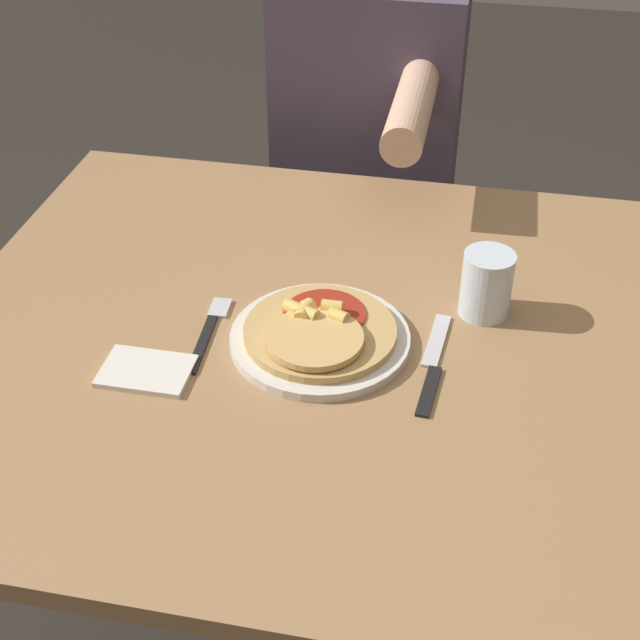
% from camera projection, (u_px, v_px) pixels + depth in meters
% --- Properties ---
extents(ground_plane, '(8.00, 8.00, 0.00)m').
position_uv_depth(ground_plane, '(309.00, 637.00, 1.73)').
color(ground_plane, '#2D2823').
extents(dining_table, '(1.06, 0.97, 0.75)m').
position_uv_depth(dining_table, '(305.00, 389.00, 1.34)').
color(dining_table, '#9E754C').
rests_on(dining_table, ground_plane).
extents(plate, '(0.25, 0.25, 0.01)m').
position_uv_depth(plate, '(320.00, 339.00, 1.25)').
color(plate, silver).
rests_on(plate, dining_table).
extents(pizza, '(0.22, 0.22, 0.04)m').
position_uv_depth(pizza, '(319.00, 330.00, 1.24)').
color(pizza, tan).
rests_on(pizza, plate).
extents(fork, '(0.03, 0.18, 0.00)m').
position_uv_depth(fork, '(210.00, 329.00, 1.28)').
color(fork, black).
rests_on(fork, dining_table).
extents(knife, '(0.03, 0.22, 0.00)m').
position_uv_depth(knife, '(433.00, 365.00, 1.21)').
color(knife, black).
rests_on(knife, dining_table).
extents(drinking_glass, '(0.07, 0.07, 0.10)m').
position_uv_depth(drinking_glass, '(487.00, 284.00, 1.28)').
color(drinking_glass, silver).
rests_on(drinking_glass, dining_table).
extents(napkin, '(0.12, 0.08, 0.01)m').
position_uv_depth(napkin, '(146.00, 371.00, 1.20)').
color(napkin, silver).
rests_on(napkin, dining_table).
extents(person_diner, '(0.37, 0.52, 1.20)m').
position_uv_depth(person_diner, '(368.00, 143.00, 1.87)').
color(person_diner, '#2D2D38').
rests_on(person_diner, ground_plane).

